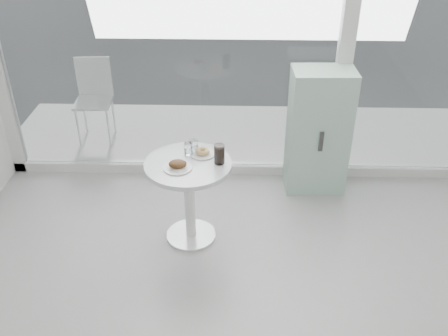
{
  "coord_description": "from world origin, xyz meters",
  "views": [
    {
      "loc": [
        -0.11,
        -1.57,
        2.87
      ],
      "look_at": [
        -0.2,
        1.7,
        0.85
      ],
      "focal_mm": 40.0,
      "sensor_mm": 36.0,
      "label": 1
    }
  ],
  "objects_px": {
    "main_table": "(189,185)",
    "mint_cabinet": "(318,132)",
    "plate_fritter": "(178,165)",
    "water_tumbler_b": "(194,147)",
    "patio_chair": "(94,94)",
    "cola_glass": "(219,154)",
    "plate_donut": "(203,153)",
    "water_tumbler_a": "(188,149)"
  },
  "relations": [
    {
      "from": "main_table",
      "to": "water_tumbler_a",
      "type": "xyz_separation_m",
      "value": [
        -0.01,
        0.14,
        0.27
      ]
    },
    {
      "from": "plate_fritter",
      "to": "cola_glass",
      "type": "bearing_deg",
      "value": 15.39
    },
    {
      "from": "main_table",
      "to": "water_tumbler_a",
      "type": "height_order",
      "value": "water_tumbler_a"
    },
    {
      "from": "main_table",
      "to": "cola_glass",
      "type": "height_order",
      "value": "cola_glass"
    },
    {
      "from": "patio_chair",
      "to": "water_tumbler_b",
      "type": "bearing_deg",
      "value": -54.66
    },
    {
      "from": "plate_donut",
      "to": "water_tumbler_b",
      "type": "relative_size",
      "value": 1.75
    },
    {
      "from": "main_table",
      "to": "water_tumbler_b",
      "type": "xyz_separation_m",
      "value": [
        0.04,
        0.17,
        0.27
      ]
    },
    {
      "from": "water_tumbler_b",
      "to": "cola_glass",
      "type": "bearing_deg",
      "value": -35.8
    },
    {
      "from": "plate_fritter",
      "to": "plate_donut",
      "type": "relative_size",
      "value": 1.14
    },
    {
      "from": "plate_donut",
      "to": "water_tumbler_a",
      "type": "xyz_separation_m",
      "value": [
        -0.12,
        -0.0,
        0.03
      ]
    },
    {
      "from": "water_tumbler_b",
      "to": "patio_chair",
      "type": "bearing_deg",
      "value": 128.23
    },
    {
      "from": "plate_fritter",
      "to": "water_tumbler_a",
      "type": "relative_size",
      "value": 2.17
    },
    {
      "from": "plate_donut",
      "to": "main_table",
      "type": "bearing_deg",
      "value": -128.97
    },
    {
      "from": "water_tumbler_b",
      "to": "cola_glass",
      "type": "xyz_separation_m",
      "value": [
        0.22,
        -0.16,
        0.03
      ]
    },
    {
      "from": "main_table",
      "to": "cola_glass",
      "type": "relative_size",
      "value": 4.65
    },
    {
      "from": "main_table",
      "to": "mint_cabinet",
      "type": "relative_size",
      "value": 0.61
    },
    {
      "from": "plate_fritter",
      "to": "main_table",
      "type": "bearing_deg",
      "value": 49.47
    },
    {
      "from": "patio_chair",
      "to": "water_tumbler_b",
      "type": "distance_m",
      "value": 2.1
    },
    {
      "from": "plate_donut",
      "to": "plate_fritter",
      "type": "bearing_deg",
      "value": -129.57
    },
    {
      "from": "cola_glass",
      "to": "plate_donut",
      "type": "bearing_deg",
      "value": 138.24
    },
    {
      "from": "plate_fritter",
      "to": "water_tumbler_a",
      "type": "bearing_deg",
      "value": 74.01
    },
    {
      "from": "mint_cabinet",
      "to": "water_tumbler_a",
      "type": "bearing_deg",
      "value": -150.74
    },
    {
      "from": "plate_donut",
      "to": "water_tumbler_a",
      "type": "distance_m",
      "value": 0.12
    },
    {
      "from": "mint_cabinet",
      "to": "water_tumbler_b",
      "type": "xyz_separation_m",
      "value": [
        -1.15,
        -0.69,
        0.2
      ]
    },
    {
      "from": "mint_cabinet",
      "to": "patio_chair",
      "type": "bearing_deg",
      "value": 156.91
    },
    {
      "from": "main_table",
      "to": "water_tumbler_a",
      "type": "bearing_deg",
      "value": 93.32
    },
    {
      "from": "mint_cabinet",
      "to": "plate_donut",
      "type": "xyz_separation_m",
      "value": [
        -1.08,
        -0.72,
        0.16
      ]
    },
    {
      "from": "main_table",
      "to": "cola_glass",
      "type": "xyz_separation_m",
      "value": [
        0.26,
        0.01,
        0.3
      ]
    },
    {
      "from": "plate_fritter",
      "to": "water_tumbler_b",
      "type": "relative_size",
      "value": 2.0
    },
    {
      "from": "patio_chair",
      "to": "water_tumbler_a",
      "type": "xyz_separation_m",
      "value": [
        1.25,
        -1.67,
        0.24
      ]
    },
    {
      "from": "patio_chair",
      "to": "cola_glass",
      "type": "height_order",
      "value": "patio_chair"
    },
    {
      "from": "main_table",
      "to": "water_tumbler_a",
      "type": "relative_size",
      "value": 7.04
    },
    {
      "from": "mint_cabinet",
      "to": "water_tumbler_b",
      "type": "height_order",
      "value": "mint_cabinet"
    },
    {
      "from": "patio_chair",
      "to": "mint_cabinet",
      "type": "bearing_deg",
      "value": -24.04
    },
    {
      "from": "plate_donut",
      "to": "mint_cabinet",
      "type": "bearing_deg",
      "value": 33.91
    },
    {
      "from": "mint_cabinet",
      "to": "patio_chair",
      "type": "distance_m",
      "value": 2.62
    },
    {
      "from": "plate_fritter",
      "to": "water_tumbler_b",
      "type": "height_order",
      "value": "water_tumbler_b"
    },
    {
      "from": "water_tumbler_a",
      "to": "water_tumbler_b",
      "type": "xyz_separation_m",
      "value": [
        0.05,
        0.03,
        0.0
      ]
    },
    {
      "from": "plate_fritter",
      "to": "water_tumbler_b",
      "type": "distance_m",
      "value": 0.27
    },
    {
      "from": "patio_chair",
      "to": "water_tumbler_b",
      "type": "relative_size",
      "value": 7.91
    },
    {
      "from": "plate_fritter",
      "to": "plate_donut",
      "type": "bearing_deg",
      "value": 50.43
    },
    {
      "from": "mint_cabinet",
      "to": "plate_donut",
      "type": "distance_m",
      "value": 1.31
    }
  ]
}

